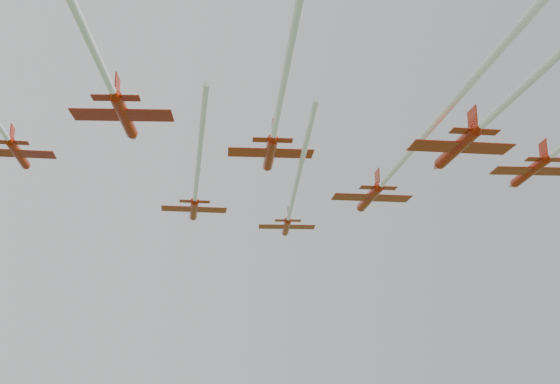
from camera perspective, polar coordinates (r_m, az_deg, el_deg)
name	(u,v)px	position (r m, az deg, el deg)	size (l,w,h in m)	color
jet_lead	(292,204)	(91.77, 0.96, -1.02)	(22.80, 47.86, 2.48)	#B31C04
jet_row2_left	(196,189)	(79.12, -6.84, 0.25)	(15.61, 40.39, 2.39)	#B31C04
jet_row2_right	(411,151)	(72.59, 10.57, 3.31)	(25.81, 64.67, 2.92)	#B31C04
jet_row3_mid	(285,78)	(57.12, 0.39, 9.25)	(27.52, 63.26, 2.67)	#B31C04
jet_row4_left	(98,60)	(49.79, -14.56, 10.38)	(20.38, 41.56, 2.43)	#B31C04
jet_row4_right	(527,83)	(53.34, 19.45, 8.34)	(21.30, 54.12, 2.73)	#B31C04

